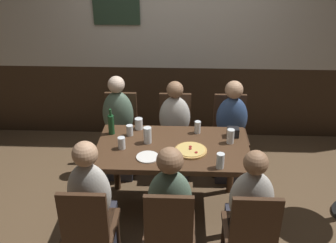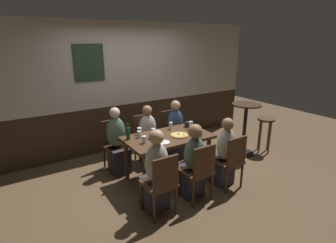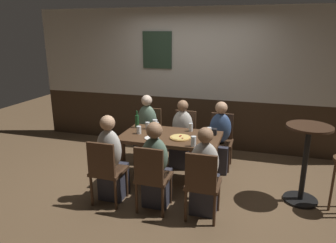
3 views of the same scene
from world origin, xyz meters
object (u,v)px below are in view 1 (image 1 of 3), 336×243
pint_glass_pale (220,161)px  highball_clear (148,136)px  person_right_far (231,138)px  person_right_near (248,218)px  chair_mid_near (169,228)px  chair_left_far (121,127)px  pizza (191,150)px  person_mid_near (170,215)px  beer_bottle_green (111,124)px  person_left_far (119,135)px  person_mid_far (174,138)px  person_left_near (93,212)px  dining_table (173,155)px  chair_right_far (229,129)px  tumbler_short (122,144)px  chair_left_near (89,226)px  chair_right_near (251,230)px  beer_glass_half (130,131)px  plate_white_large (148,157)px  chair_mid_far (175,128)px  pint_glass_amber (139,124)px  condiment_caddy (233,132)px  beer_glass_tall (230,137)px  pint_glass_stout (198,128)px

pint_glass_pale → highball_clear: highball_clear is taller
person_right_far → person_right_near: 1.31m
chair_mid_near → pint_glass_pale: bearing=49.6°
chair_left_far → pizza: chair_left_far is taller
person_mid_near → beer_bottle_green: bearing=124.7°
pizza → highball_clear: size_ratio=1.86×
person_left_far → person_mid_far: person_left_far is taller
person_right_far → person_left_near: bearing=-133.4°
dining_table → highball_clear: highball_clear is taller
chair_right_far → tumbler_short: (-1.09, -0.88, 0.29)m
pizza → tumbler_short: 0.63m
person_left_near → person_right_near: 1.25m
chair_left_near → highball_clear: 1.01m
chair_right_near → pizza: 0.90m
chair_right_far → chair_mid_near: 1.75m
person_mid_far → beer_glass_half: person_mid_far is taller
tumbler_short → plate_white_large: (0.25, -0.15, -0.04)m
chair_mid_far → plate_white_large: chair_mid_far is taller
chair_right_near → pint_glass_amber: (-0.97, 1.15, 0.29)m
condiment_caddy → beer_glass_tall: bearing=-106.9°
person_mid_near → beer_glass_half: size_ratio=10.70×
chair_right_near → beer_bottle_green: (-1.23, 1.04, 0.35)m
chair_mid_far → beer_glass_tall: chair_mid_far is taller
beer_glass_tall → highball_clear: 0.78m
chair_mid_far → person_right_near: (0.62, -1.48, -0.02)m
person_left_far → pizza: person_left_far is taller
chair_right_far → person_mid_far: bearing=-165.2°
beer_glass_tall → beer_bottle_green: (-1.14, 0.13, 0.05)m
person_right_near → chair_right_far: bearing=90.0°
dining_table → person_left_near: person_left_near is taller
chair_right_near → person_left_far: bearing=130.1°
person_left_far → pizza: 1.12m
person_left_near → beer_bottle_green: (0.02, 0.88, 0.35)m
pizza → highball_clear: (-0.40, 0.14, 0.06)m
chair_right_near → pint_glass_stout: 1.19m
chair_right_far → pint_glass_amber: (-0.97, -0.49, 0.29)m
person_left_far → pizza: (0.79, -0.74, 0.27)m
chair_left_far → chair_right_near: same height
tumbler_short → person_right_near: bearing=-28.8°
pint_glass_pale → highball_clear: (-0.65, 0.40, 0.00)m
chair_right_near → beer_glass_half: size_ratio=8.29×
person_mid_far → person_mid_near: (0.00, -1.31, 0.02)m
highball_clear → tumbler_short: bearing=-153.0°
beer_glass_half → condiment_caddy: 1.00m
chair_left_near → dining_table: bearing=52.8°
person_mid_far → tumbler_short: 0.91m
chair_mid_near → highball_clear: size_ratio=5.57×
dining_table → condiment_caddy: (0.58, 0.21, 0.14)m
chair_right_far → person_right_near: person_right_near is taller
chair_mid_far → person_right_far: size_ratio=0.78×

